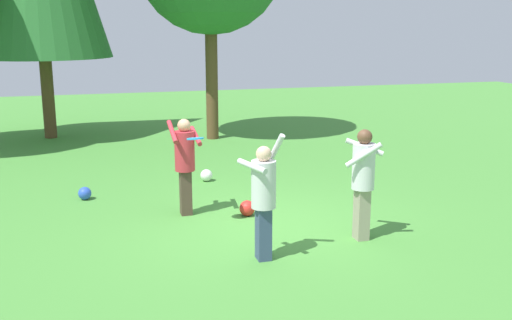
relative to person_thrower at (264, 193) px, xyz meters
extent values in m
plane|color=#478C38|center=(0.41, 1.42, -0.96)|extent=(40.00, 40.00, 0.00)
cube|color=#38476B|center=(0.00, 0.00, -0.58)|extent=(0.19, 0.22, 0.76)
cylinder|color=silver|center=(0.00, 0.00, 0.12)|extent=(0.34, 0.34, 0.66)
sphere|color=beige|center=(0.00, 0.00, 0.55)|extent=(0.21, 0.21, 0.21)
cylinder|color=silver|center=(-0.18, -0.08, 0.41)|extent=(0.29, 0.55, 0.12)
cylinder|color=silver|center=(0.18, 0.08, 0.57)|extent=(0.22, 0.38, 0.51)
cube|color=#4C382D|center=(-0.70, 2.31, -0.57)|extent=(0.19, 0.22, 0.78)
cylinder|color=#B72D38|center=(-0.70, 2.31, 0.16)|extent=(0.34, 0.34, 0.68)
sphere|color=tan|center=(-0.70, 2.31, 0.60)|extent=(0.22, 0.22, 0.22)
cylinder|color=#B72D38|center=(-0.50, 2.32, 0.40)|extent=(0.12, 0.58, 0.26)
cylinder|color=#B72D38|center=(-0.90, 2.29, 0.50)|extent=(0.12, 0.55, 0.33)
cube|color=gray|center=(1.67, 0.35, -0.56)|extent=(0.19, 0.22, 0.80)
cylinder|color=silver|center=(1.67, 0.35, 0.18)|extent=(0.34, 0.34, 0.69)
sphere|color=brown|center=(1.67, 0.35, 0.63)|extent=(0.23, 0.23, 0.23)
cylinder|color=silver|center=(1.57, 0.18, 0.40)|extent=(0.51, 0.31, 0.40)
cylinder|color=silver|center=(1.76, 0.53, 0.44)|extent=(0.56, 0.34, 0.27)
cylinder|color=#2393D1|center=(-0.65, 1.54, 0.51)|extent=(0.31, 0.31, 0.06)
sphere|color=white|center=(0.08, 4.39, -0.84)|extent=(0.25, 0.25, 0.25)
sphere|color=blue|center=(-2.37, 3.70, -0.84)|extent=(0.24, 0.24, 0.24)
sphere|color=red|center=(0.29, 1.93, -0.83)|extent=(0.27, 0.27, 0.27)
cylinder|color=brown|center=(1.21, 9.03, 0.90)|extent=(0.34, 0.34, 3.73)
cylinder|color=brown|center=(-3.26, 10.47, 1.12)|extent=(0.35, 0.35, 4.17)
camera|label=1|loc=(-2.29, -7.51, 2.26)|focal=41.92mm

